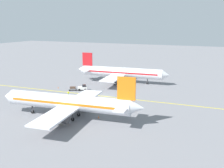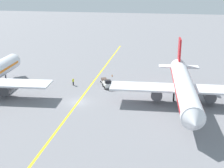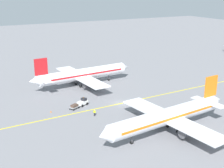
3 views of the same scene
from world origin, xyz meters
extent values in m
plane|color=slate|center=(0.00, 0.00, 0.00)|extent=(400.00, 400.00, 0.00)
cube|color=yellow|center=(0.00, 0.00, 0.00)|extent=(5.77, 119.90, 0.01)
cylinder|color=white|center=(-20.12, -2.70, 3.80)|extent=(6.09, 30.20, 3.60)
cone|color=white|center=(-21.47, 13.44, 3.80)|extent=(3.61, 2.68, 3.42)
cone|color=white|center=(-18.74, -19.14, 4.10)|extent=(3.30, 3.24, 3.06)
cube|color=red|center=(-20.12, -2.70, 3.95)|extent=(5.88, 27.21, 0.50)
cube|color=white|center=(-20.04, -3.70, 3.08)|extent=(28.34, 7.51, 0.36)
cylinder|color=#4C4C51|center=(-25.02, -4.11, 1.83)|extent=(2.46, 3.37, 2.20)
cylinder|color=#4C4C51|center=(-15.05, -3.28, 1.83)|extent=(2.46, 3.37, 2.20)
cube|color=red|center=(-18.95, -16.65, 8.10)|extent=(0.69, 4.02, 5.00)
cube|color=white|center=(-18.99, -16.15, 4.20)|extent=(9.17, 3.14, 0.24)
cylinder|color=#4C4C51|center=(-20.92, 6.87, 1.40)|extent=(0.36, 0.36, 2.00)
cylinder|color=black|center=(-20.92, 6.87, 0.40)|extent=(0.35, 0.82, 0.80)
cylinder|color=#4C4C51|center=(-21.55, -4.83, 1.40)|extent=(0.36, 0.36, 2.00)
cylinder|color=black|center=(-21.55, -4.83, 0.40)|extent=(0.35, 0.82, 0.80)
cylinder|color=#4C4C51|center=(-18.36, -4.56, 1.40)|extent=(0.36, 0.36, 2.00)
cylinder|color=black|center=(-18.36, -4.56, 0.40)|extent=(0.35, 0.82, 0.80)
cone|color=silver|center=(21.88, -16.23, 3.80)|extent=(3.67, 2.77, 3.42)
cylinder|color=#4C4C51|center=(15.00, 0.31, 1.83)|extent=(2.54, 3.43, 2.20)
cylinder|color=#4C4C51|center=(21.15, -9.67, 1.40)|extent=(0.36, 0.36, 2.00)
cylinder|color=black|center=(21.15, -9.67, 0.40)|extent=(0.37, 0.83, 0.80)
cube|color=white|center=(-3.60, -10.08, 0.80)|extent=(2.65, 3.35, 0.90)
cube|color=black|center=(-3.84, -9.58, 1.60)|extent=(1.63, 1.54, 0.70)
sphere|color=orange|center=(-3.84, -9.58, 2.03)|extent=(0.16, 0.16, 0.16)
cylinder|color=black|center=(-4.70, -9.52, 0.35)|extent=(0.53, 0.74, 0.70)
cylinder|color=black|center=(-3.35, -8.87, 0.35)|extent=(0.53, 0.74, 0.70)
cylinder|color=black|center=(-3.85, -11.28, 0.35)|extent=(0.53, 0.74, 0.70)
cylinder|color=black|center=(-2.50, -10.63, 0.35)|extent=(0.53, 0.74, 0.70)
cube|color=gray|center=(-2.21, -12.96, 0.54)|extent=(2.39, 2.95, 0.20)
cube|color=#4C382D|center=(-2.21, -12.96, 0.94)|extent=(1.80, 2.13, 0.60)
cylinder|color=black|center=(-3.23, -12.30, 0.22)|extent=(0.32, 0.46, 0.44)
cylinder|color=black|center=(-2.10, -11.75, 0.22)|extent=(0.32, 0.46, 0.44)
cylinder|color=black|center=(-2.33, -14.17, 0.22)|extent=(0.32, 0.46, 0.44)
cylinder|color=black|center=(-1.19, -13.62, 0.22)|extent=(0.32, 0.46, 0.44)
cylinder|color=#23232D|center=(4.44, -10.36, 0.42)|extent=(0.16, 0.16, 0.85)
cylinder|color=#23232D|center=(4.51, -10.17, 0.42)|extent=(0.16, 0.16, 0.85)
cube|color=#CCD819|center=(4.47, -10.27, 1.15)|extent=(0.33, 0.41, 0.60)
cylinder|color=#CCD819|center=(4.39, -10.49, 1.15)|extent=(0.10, 0.10, 0.55)
cylinder|color=#CCD819|center=(4.56, -10.04, 1.15)|extent=(0.10, 0.10, 0.55)
sphere|color=beige|center=(4.47, -10.27, 1.57)|extent=(0.22, 0.22, 0.22)
cone|color=orange|center=(-2.77, -19.15, 0.28)|extent=(0.32, 0.32, 0.55)
cone|color=orange|center=(11.30, -8.50, 0.28)|extent=(0.32, 0.32, 0.55)
camera|label=1|loc=(68.73, 32.86, 21.47)|focal=42.00mm
camera|label=2|loc=(-18.51, 54.61, 22.14)|focal=50.00mm
camera|label=3|loc=(69.59, -39.90, 30.63)|focal=50.00mm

